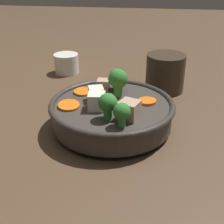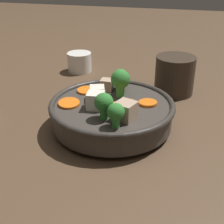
% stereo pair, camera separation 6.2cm
% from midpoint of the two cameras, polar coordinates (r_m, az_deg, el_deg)
% --- Properties ---
extents(ground_plane, '(3.00, 3.00, 0.00)m').
position_cam_midpoint_polar(ground_plane, '(0.64, 2.79, -2.94)').
color(ground_plane, '#4C3826').
extents(stirfry_bowl, '(0.25, 0.25, 0.11)m').
position_cam_midpoint_polar(stirfry_bowl, '(0.62, 2.87, 0.19)').
color(stirfry_bowl, '#38332D').
rests_on(stirfry_bowl, ground_plane).
extents(tea_cup, '(0.07, 0.07, 0.06)m').
position_cam_midpoint_polar(tea_cup, '(0.94, -4.07, 9.09)').
color(tea_cup, white).
rests_on(tea_cup, ground_plane).
extents(dark_mug, '(0.12, 0.10, 0.09)m').
position_cam_midpoint_polar(dark_mug, '(0.80, 13.59, 6.56)').
color(dark_mug, '#33281E').
rests_on(dark_mug, ground_plane).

